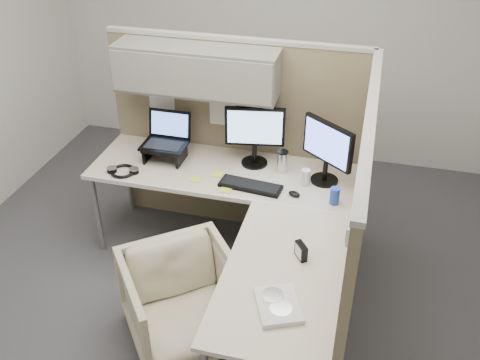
% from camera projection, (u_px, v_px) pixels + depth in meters
% --- Properties ---
extents(ground, '(4.50, 4.50, 0.00)m').
position_uv_depth(ground, '(218.00, 293.00, 3.93)').
color(ground, '#3E3E43').
rests_on(ground, ground).
extents(partition_back, '(2.00, 0.36, 1.63)m').
position_uv_depth(partition_back, '(219.00, 107.00, 4.06)').
color(partition_back, '#827355').
rests_on(partition_back, ground).
extents(partition_right, '(0.07, 2.03, 1.63)m').
position_uv_depth(partition_right, '(354.00, 229.00, 3.25)').
color(partition_right, '#827355').
rests_on(partition_right, ground).
extents(desk, '(2.00, 1.98, 0.73)m').
position_uv_depth(desk, '(239.00, 210.00, 3.64)').
color(desk, beige).
rests_on(desk, ground).
extents(office_chair, '(0.94, 0.93, 0.71)m').
position_uv_depth(office_chair, '(183.00, 298.00, 3.40)').
color(office_chair, beige).
rests_on(office_chair, ground).
extents(monitor_left, '(0.44, 0.20, 0.47)m').
position_uv_depth(monitor_left, '(255.00, 132.00, 3.93)').
color(monitor_left, black).
rests_on(monitor_left, desk).
extents(monitor_right, '(0.37, 0.30, 0.47)m').
position_uv_depth(monitor_right, '(327.00, 148.00, 3.72)').
color(monitor_right, black).
rests_on(monitor_right, desk).
extents(laptop_station, '(0.34, 0.29, 0.35)m').
position_uv_depth(laptop_station, '(166.00, 143.00, 4.08)').
color(laptop_station, black).
rests_on(laptop_station, desk).
extents(keyboard, '(0.46, 0.19, 0.02)m').
position_uv_depth(keyboard, '(250.00, 186.00, 3.79)').
color(keyboard, black).
rests_on(keyboard, desk).
extents(mouse, '(0.10, 0.09, 0.03)m').
position_uv_depth(mouse, '(294.00, 194.00, 3.70)').
color(mouse, black).
rests_on(mouse, desk).
extents(travel_mug, '(0.08, 0.08, 0.17)m').
position_uv_depth(travel_mug, '(283.00, 162.00, 3.93)').
color(travel_mug, silver).
rests_on(travel_mug, desk).
extents(soda_can_green, '(0.07, 0.07, 0.12)m').
position_uv_depth(soda_can_green, '(335.00, 196.00, 3.60)').
color(soda_can_green, '#1E3FA5').
rests_on(soda_can_green, desk).
extents(soda_can_silver, '(0.07, 0.07, 0.12)m').
position_uv_depth(soda_can_silver, '(305.00, 177.00, 3.80)').
color(soda_can_silver, silver).
rests_on(soda_can_silver, desk).
extents(sticky_note_a, '(0.08, 0.08, 0.01)m').
position_uv_depth(sticky_note_a, '(196.00, 179.00, 3.88)').
color(sticky_note_a, '#E1E93D').
rests_on(sticky_note_a, desk).
extents(sticky_note_d, '(0.09, 0.09, 0.01)m').
position_uv_depth(sticky_note_d, '(217.00, 175.00, 3.94)').
color(sticky_note_d, '#E1E93D').
rests_on(sticky_note_d, desk).
extents(sticky_note_b, '(0.08, 0.08, 0.01)m').
position_uv_depth(sticky_note_b, '(226.00, 190.00, 3.76)').
color(sticky_note_b, '#E1E93D').
rests_on(sticky_note_b, desk).
extents(headphones, '(0.24, 0.22, 0.03)m').
position_uv_depth(headphones, '(123.00, 171.00, 3.96)').
color(headphones, black).
rests_on(headphones, desk).
extents(paper_stack, '(0.31, 0.34, 0.03)m').
position_uv_depth(paper_stack, '(278.00, 305.00, 2.82)').
color(paper_stack, white).
rests_on(paper_stack, desk).
extents(desk_clock, '(0.09, 0.10, 0.10)m').
position_uv_depth(desk_clock, '(301.00, 251.00, 3.14)').
color(desk_clock, black).
rests_on(desk_clock, desk).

